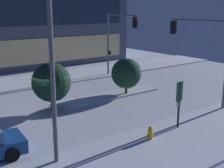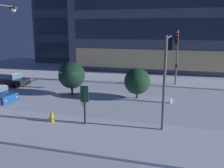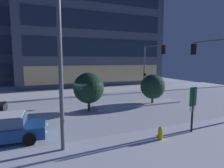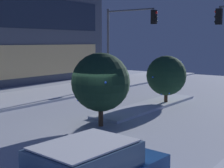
# 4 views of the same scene
# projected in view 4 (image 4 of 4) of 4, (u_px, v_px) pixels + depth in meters

# --- Properties ---
(ground) EXTENTS (52.00, 52.00, 0.00)m
(ground) POSITION_uv_depth(u_px,v_px,m) (96.00, 127.00, 15.10)
(ground) COLOR silver
(median_strip) EXTENTS (9.00, 1.80, 0.14)m
(median_strip) POSITION_uv_depth(u_px,v_px,m) (149.00, 106.00, 19.69)
(median_strip) COLOR silver
(median_strip) RESTS_ON ground
(traffic_light_corner_far_right) EXTENTS (0.32, 4.53, 6.39)m
(traffic_light_corner_far_right) POSITION_uv_depth(u_px,v_px,m) (125.00, 35.00, 25.65)
(traffic_light_corner_far_right) COLOR #565960
(traffic_light_corner_far_right) RESTS_ON ground
(decorated_tree_median) EXTENTS (2.46, 2.43, 2.99)m
(decorated_tree_median) POSITION_uv_depth(u_px,v_px,m) (166.00, 76.00, 20.32)
(decorated_tree_median) COLOR #473323
(decorated_tree_median) RESTS_ON ground
(decorated_tree_left_of_median) EXTENTS (2.65, 2.65, 3.35)m
(decorated_tree_left_of_median) POSITION_uv_depth(u_px,v_px,m) (101.00, 82.00, 14.98)
(decorated_tree_left_of_median) COLOR #473323
(decorated_tree_left_of_median) RESTS_ON ground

